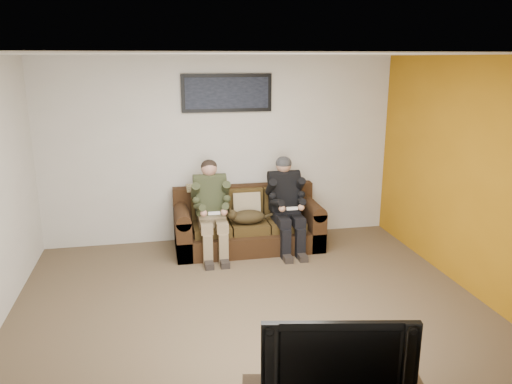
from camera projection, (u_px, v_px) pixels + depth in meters
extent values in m
plane|color=brown|center=(252.00, 309.00, 5.27)|extent=(5.00, 5.00, 0.00)
plane|color=silver|center=(251.00, 54.00, 4.59)|extent=(5.00, 5.00, 0.00)
plane|color=beige|center=(221.00, 150.00, 7.06)|extent=(5.00, 0.00, 5.00)
plane|color=beige|center=(328.00, 291.00, 2.80)|extent=(5.00, 0.00, 5.00)
plane|color=beige|center=(477.00, 179.00, 5.41)|extent=(0.00, 4.50, 4.50)
plane|color=#AC7011|center=(477.00, 179.00, 5.41)|extent=(0.00, 4.50, 4.50)
cube|color=#301C0E|center=(248.00, 238.00, 6.94)|extent=(2.00, 0.86, 0.27)
cube|color=#301C0E|center=(244.00, 203.00, 7.16)|extent=(2.00, 0.18, 0.54)
cube|color=#301C0E|center=(183.00, 233.00, 6.73)|extent=(0.20, 0.86, 0.54)
cube|color=#301C0E|center=(310.00, 225.00, 7.08)|extent=(0.20, 0.86, 0.54)
cylinder|color=#301C0E|center=(182.00, 214.00, 6.66)|extent=(0.20, 0.86, 0.20)
cylinder|color=#301C0E|center=(311.00, 206.00, 7.01)|extent=(0.20, 0.86, 0.20)
cube|color=#402E13|center=(212.00, 228.00, 6.75)|extent=(0.49, 0.54, 0.13)
cube|color=#402E13|center=(209.00, 204.00, 6.93)|extent=(0.49, 0.13, 0.40)
cube|color=#402E13|center=(249.00, 226.00, 6.85)|extent=(0.49, 0.54, 0.13)
cube|color=#402E13|center=(245.00, 202.00, 7.02)|extent=(0.49, 0.13, 0.40)
cube|color=#402E13|center=(285.00, 223.00, 6.95)|extent=(0.49, 0.54, 0.13)
cube|color=#402E13|center=(280.00, 200.00, 7.12)|extent=(0.49, 0.13, 0.40)
cube|color=tan|center=(247.00, 205.00, 6.93)|extent=(0.38, 0.18, 0.38)
cube|color=#BCB58A|center=(201.00, 187.00, 6.95)|extent=(0.41, 0.20, 0.07)
cube|color=#8B7657|center=(212.00, 219.00, 6.69)|extent=(0.36, 0.30, 0.14)
cube|color=#323721|center=(210.00, 196.00, 6.71)|extent=(0.40, 0.30, 0.53)
cylinder|color=#323721|center=(210.00, 180.00, 6.67)|extent=(0.44, 0.18, 0.18)
sphere|color=tan|center=(209.00, 168.00, 6.65)|extent=(0.21, 0.21, 0.21)
cube|color=#8B7657|center=(206.00, 225.00, 6.48)|extent=(0.15, 0.42, 0.13)
cube|color=#8B7657|center=(221.00, 224.00, 6.52)|extent=(0.15, 0.42, 0.13)
cube|color=#8B7657|center=(208.00, 250.00, 6.36)|extent=(0.12, 0.13, 0.40)
cube|color=#8B7657|center=(223.00, 248.00, 6.40)|extent=(0.12, 0.13, 0.40)
cube|color=black|center=(209.00, 264.00, 6.33)|extent=(0.11, 0.26, 0.08)
cube|color=black|center=(224.00, 262.00, 6.37)|extent=(0.11, 0.26, 0.08)
cylinder|color=#323721|center=(195.00, 191.00, 6.57)|extent=(0.11, 0.30, 0.28)
cylinder|color=#323721|center=(225.00, 189.00, 6.65)|extent=(0.11, 0.30, 0.28)
cylinder|color=#323721|center=(200.00, 207.00, 6.41)|extent=(0.14, 0.32, 0.15)
cylinder|color=#323721|center=(226.00, 206.00, 6.48)|extent=(0.14, 0.32, 0.15)
sphere|color=tan|center=(204.00, 213.00, 6.32)|extent=(0.09, 0.09, 0.09)
sphere|color=tan|center=(224.00, 212.00, 6.37)|extent=(0.09, 0.09, 0.09)
cube|color=white|center=(214.00, 213.00, 6.33)|extent=(0.15, 0.04, 0.03)
ellipsoid|color=black|center=(209.00, 166.00, 6.65)|extent=(0.22, 0.22, 0.17)
cube|color=black|center=(285.00, 215.00, 6.89)|extent=(0.36, 0.30, 0.14)
cube|color=black|center=(284.00, 192.00, 6.90)|extent=(0.40, 0.30, 0.53)
cylinder|color=black|center=(284.00, 177.00, 6.87)|extent=(0.44, 0.18, 0.18)
sphere|color=#AA795F|center=(284.00, 165.00, 6.84)|extent=(0.21, 0.21, 0.21)
cube|color=black|center=(282.00, 220.00, 6.68)|extent=(0.15, 0.42, 0.13)
cube|color=black|center=(296.00, 219.00, 6.72)|extent=(0.15, 0.42, 0.13)
cube|color=black|center=(286.00, 244.00, 6.56)|extent=(0.12, 0.13, 0.40)
cube|color=black|center=(300.00, 243.00, 6.60)|extent=(0.12, 0.13, 0.40)
cube|color=black|center=(287.00, 257.00, 6.53)|extent=(0.11, 0.26, 0.08)
cube|color=black|center=(302.00, 256.00, 6.56)|extent=(0.11, 0.26, 0.08)
cylinder|color=black|center=(271.00, 187.00, 6.77)|extent=(0.11, 0.30, 0.28)
cylinder|color=black|center=(299.00, 186.00, 6.85)|extent=(0.11, 0.30, 0.28)
cylinder|color=black|center=(277.00, 203.00, 6.61)|extent=(0.14, 0.32, 0.15)
cylinder|color=black|center=(302.00, 201.00, 6.68)|extent=(0.14, 0.32, 0.15)
sphere|color=#AA795F|center=(282.00, 209.00, 6.52)|extent=(0.09, 0.09, 0.09)
sphere|color=#AA795F|center=(301.00, 207.00, 6.57)|extent=(0.09, 0.09, 0.09)
cube|color=white|center=(292.00, 208.00, 6.53)|extent=(0.15, 0.04, 0.03)
ellipsoid|color=black|center=(284.00, 163.00, 6.84)|extent=(0.22, 0.22, 0.19)
ellipsoid|color=#423319|center=(248.00, 217.00, 6.71)|extent=(0.47, 0.26, 0.19)
sphere|color=#423319|center=(232.00, 215.00, 6.63)|extent=(0.14, 0.14, 0.14)
cone|color=#423319|center=(231.00, 211.00, 6.57)|extent=(0.04, 0.04, 0.04)
cone|color=#423319|center=(230.00, 209.00, 6.64)|extent=(0.04, 0.04, 0.04)
cylinder|color=#423319|center=(264.00, 217.00, 6.82)|extent=(0.26, 0.13, 0.08)
cube|color=black|center=(227.00, 93.00, 6.84)|extent=(1.25, 0.04, 0.52)
cube|color=black|center=(227.00, 93.00, 6.81)|extent=(1.15, 0.01, 0.42)
imported|color=black|center=(337.00, 354.00, 3.28)|extent=(1.01, 0.32, 0.58)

